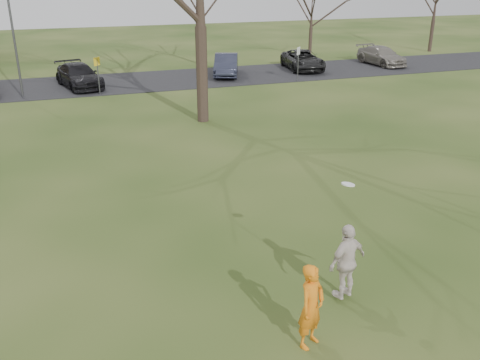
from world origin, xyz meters
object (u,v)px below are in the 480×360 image
at_px(catching_play, 347,261).
at_px(lamp_post, 12,22).
at_px(car_3, 79,76).
at_px(car_7, 382,56).
at_px(player_defender, 311,306).
at_px(car_6, 303,60).
at_px(car_5, 226,65).

relative_size(catching_play, lamp_post, 0.40).
distance_m(car_3, car_7, 21.15).
xyz_separation_m(car_3, catching_play, (4.00, -24.06, 0.23)).
bearing_deg(player_defender, catching_play, 7.23).
relative_size(car_7, lamp_post, 0.70).
distance_m(car_3, catching_play, 24.39).
height_order(player_defender, car_6, player_defender).
bearing_deg(car_7, catching_play, -128.75).
distance_m(car_5, car_6, 5.66).
height_order(player_defender, lamp_post, lamp_post).
bearing_deg(car_5, player_defender, -84.49).
height_order(car_7, catching_play, catching_play).
bearing_deg(catching_play, car_5, 78.00).
relative_size(player_defender, lamp_post, 0.27).
bearing_deg(car_6, lamp_post, -162.32).
distance_m(car_7, lamp_post, 24.60).
relative_size(player_defender, catching_play, 0.67).
xyz_separation_m(car_7, lamp_post, (-24.21, -2.87, 3.29)).
bearing_deg(car_7, player_defender, -129.64).
xyz_separation_m(car_5, car_7, (11.89, 0.34, -0.05)).
height_order(car_5, car_7, car_5).
distance_m(player_defender, car_5, 26.51).
xyz_separation_m(car_5, lamp_post, (-12.31, -2.53, 3.24)).
bearing_deg(car_7, car_6, 175.30).
height_order(car_7, lamp_post, lamp_post).
bearing_deg(catching_play, player_defender, -141.58).
height_order(car_3, car_5, car_5).
bearing_deg(car_5, car_7, 21.49).
xyz_separation_m(car_6, car_7, (6.24, -0.04, -0.01)).
xyz_separation_m(car_3, car_6, (14.89, 0.97, -0.02)).
bearing_deg(catching_play, car_7, 55.57).
bearing_deg(player_defender, lamp_post, 72.77).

